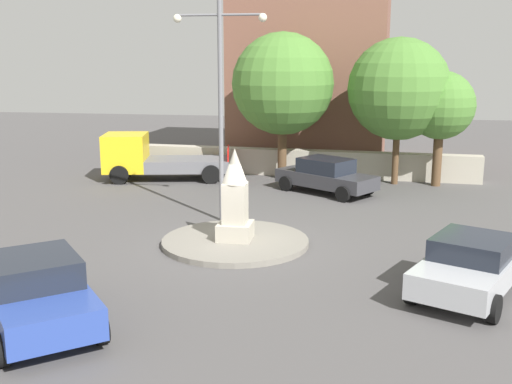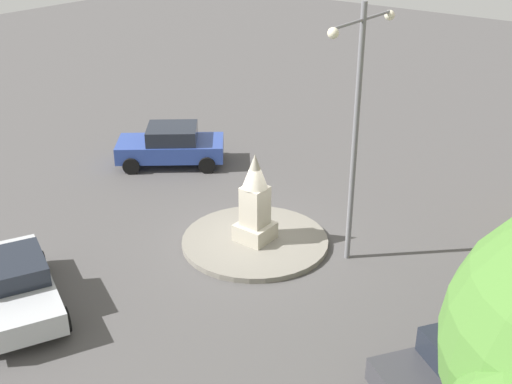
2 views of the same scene
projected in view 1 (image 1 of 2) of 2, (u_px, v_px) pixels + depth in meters
ground_plane at (235, 244)px, 18.80m from camera, size 80.00×80.00×0.00m
traffic_island at (235, 242)px, 18.78m from camera, size 4.48×4.48×0.17m
monument at (235, 199)px, 18.49m from camera, size 1.02×1.02×2.80m
streetlamp at (220, 91)px, 20.54m from camera, size 3.14×0.28×7.40m
car_dark_grey_waiting at (326, 175)px, 25.64m from camera, size 4.45×3.76×1.47m
car_blue_parked_right at (37, 291)px, 12.95m from camera, size 4.02×4.33×1.55m
car_silver_approaching at (472, 264)px, 14.83m from camera, size 3.48×4.67×1.43m
truck_yellow_far_side at (152, 158)px, 28.44m from camera, size 6.01×3.32×2.13m
stone_boundary_wall at (296, 163)px, 29.49m from camera, size 17.02×1.64×1.24m
corner_building at (313, 50)px, 33.45m from camera, size 8.35×8.19×11.85m
tree_near_wall at (399, 89)px, 26.74m from camera, size 4.45×4.45×6.44m
tree_mid_cluster at (283, 84)px, 27.83m from camera, size 4.62×4.62×6.70m
tree_far_corner at (441, 106)px, 26.50m from camera, size 2.95×2.95×5.02m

